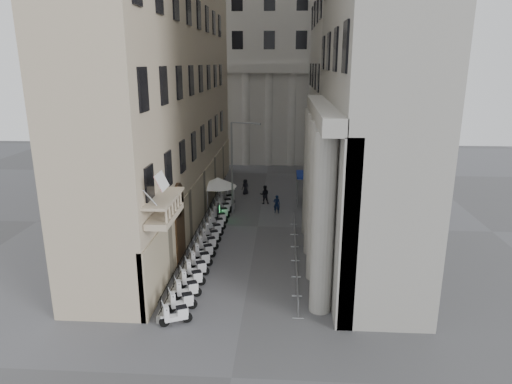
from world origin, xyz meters
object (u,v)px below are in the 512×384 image
(info_kiosk, at_px, (218,213))
(pedestrian_b, at_px, (265,195))
(street_lamp, at_px, (235,160))
(pedestrian_a, at_px, (277,204))
(security_tent, at_px, (223,183))
(scooter_0, at_px, (177,324))

(info_kiosk, distance_m, pedestrian_b, 6.70)
(street_lamp, distance_m, info_kiosk, 4.93)
(street_lamp, height_order, pedestrian_b, street_lamp)
(street_lamp, relative_size, pedestrian_a, 4.95)
(security_tent, distance_m, pedestrian_a, 5.49)
(security_tent, xyz_separation_m, info_kiosk, (0.12, -3.98, -1.60))
(security_tent, height_order, pedestrian_a, security_tent)
(pedestrian_a, height_order, pedestrian_b, pedestrian_b)
(scooter_0, distance_m, security_tent, 20.26)
(info_kiosk, bearing_deg, pedestrian_a, 20.91)
(scooter_0, bearing_deg, pedestrian_a, -38.25)
(pedestrian_a, bearing_deg, pedestrian_b, -67.43)
(scooter_0, relative_size, info_kiosk, 0.94)
(street_lamp, bearing_deg, info_kiosk, -106.04)
(security_tent, height_order, street_lamp, street_lamp)
(scooter_0, height_order, info_kiosk, info_kiosk)
(scooter_0, height_order, pedestrian_a, pedestrian_a)
(security_tent, xyz_separation_m, street_lamp, (1.42, -1.72, 2.59))
(scooter_0, distance_m, pedestrian_b, 22.00)
(info_kiosk, height_order, pedestrian_a, pedestrian_a)
(info_kiosk, bearing_deg, scooter_0, -97.59)
(security_tent, height_order, info_kiosk, security_tent)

